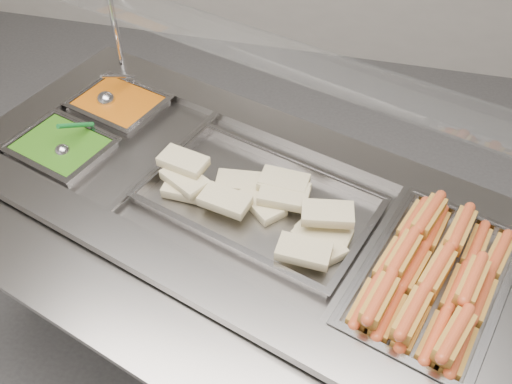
% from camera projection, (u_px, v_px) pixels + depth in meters
% --- Properties ---
extents(steam_counter, '(1.93, 1.30, 0.85)m').
position_uv_depth(steam_counter, '(245.00, 277.00, 1.99)').
color(steam_counter, slate).
rests_on(steam_counter, ground).
extents(tray_rail, '(1.69, 0.84, 0.05)m').
position_uv_depth(tray_rail, '(138.00, 319.00, 1.43)').
color(tray_rail, gray).
rests_on(tray_rail, steam_counter).
extents(sneeze_guard, '(1.57, 0.75, 0.42)m').
position_uv_depth(sneeze_guard, '(281.00, 58.00, 1.56)').
color(sneeze_guard, silver).
rests_on(sneeze_guard, steam_counter).
extents(pan_hotdogs, '(0.47, 0.59, 0.09)m').
position_uv_depth(pan_hotdogs, '(431.00, 286.00, 1.49)').
color(pan_hotdogs, gray).
rests_on(pan_hotdogs, steam_counter).
extents(pan_wraps, '(0.73, 0.56, 0.07)m').
position_uv_depth(pan_wraps, '(259.00, 204.00, 1.68)').
color(pan_wraps, gray).
rests_on(pan_wraps, steam_counter).
extents(pan_beans, '(0.34, 0.30, 0.09)m').
position_uv_depth(pan_beans, '(120.00, 111.00, 2.02)').
color(pan_beans, gray).
rests_on(pan_beans, steam_counter).
extents(pan_peas, '(0.34, 0.30, 0.09)m').
position_uv_depth(pan_peas, '(63.00, 154.00, 1.86)').
color(pan_peas, gray).
rests_on(pan_peas, steam_counter).
extents(hotdogs_in_buns, '(0.42, 0.54, 0.11)m').
position_uv_depth(hotdogs_in_buns, '(433.00, 278.00, 1.46)').
color(hotdogs_in_buns, '#AA7123').
rests_on(hotdogs_in_buns, pan_hotdogs).
extents(tortilla_wraps, '(0.61, 0.33, 0.09)m').
position_uv_depth(tortilla_wraps, '(272.00, 207.00, 1.62)').
color(tortilla_wraps, tan).
rests_on(tortilla_wraps, pan_wraps).
extents(ladle, '(0.09, 0.18, 0.14)m').
position_uv_depth(ladle, '(107.00, 99.00, 1.99)').
color(ladle, '#BABABF').
rests_on(ladle, pan_beans).
extents(serving_spoon, '(0.08, 0.17, 0.13)m').
position_uv_depth(serving_spoon, '(65.00, 147.00, 1.81)').
color(serving_spoon, '#BABABF').
rests_on(serving_spoon, pan_peas).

